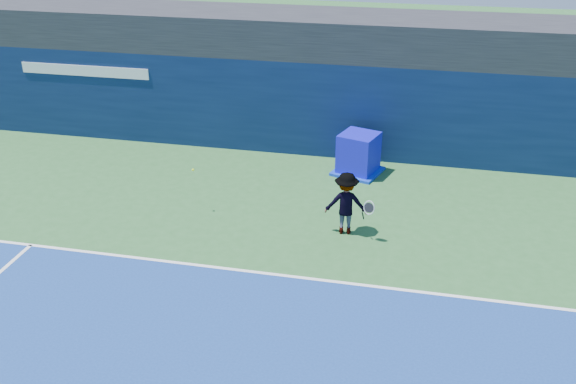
# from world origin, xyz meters

# --- Properties ---
(ground) EXTENTS (80.00, 80.00, 0.00)m
(ground) POSITION_xyz_m (0.00, 0.00, 0.00)
(ground) COLOR #2A5E2C
(ground) RESTS_ON ground
(baseline) EXTENTS (24.00, 0.10, 0.01)m
(baseline) POSITION_xyz_m (0.00, 3.00, 0.01)
(baseline) COLOR white
(baseline) RESTS_ON ground
(stadium_band) EXTENTS (36.00, 3.00, 1.20)m
(stadium_band) POSITION_xyz_m (0.00, 11.50, 3.60)
(stadium_band) COLOR black
(stadium_band) RESTS_ON back_wall_assembly
(back_wall_assembly) EXTENTS (36.00, 1.03, 3.00)m
(back_wall_assembly) POSITION_xyz_m (-0.00, 10.50, 1.50)
(back_wall_assembly) COLOR #0B1A3D
(back_wall_assembly) RESTS_ON ground
(equipment_cart) EXTENTS (1.62, 1.62, 1.24)m
(equipment_cart) POSITION_xyz_m (2.20, 9.01, 0.57)
(equipment_cart) COLOR #100DBE
(equipment_cart) RESTS_ON ground
(tennis_player) EXTENTS (1.29, 0.74, 1.61)m
(tennis_player) POSITION_xyz_m (2.33, 5.27, 0.81)
(tennis_player) COLOR silver
(tennis_player) RESTS_ON ground
(tennis_ball) EXTENTS (0.07, 0.07, 0.07)m
(tennis_ball) POSITION_xyz_m (-1.71, 5.54, 1.21)
(tennis_ball) COLOR #D2EE1A
(tennis_ball) RESTS_ON ground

